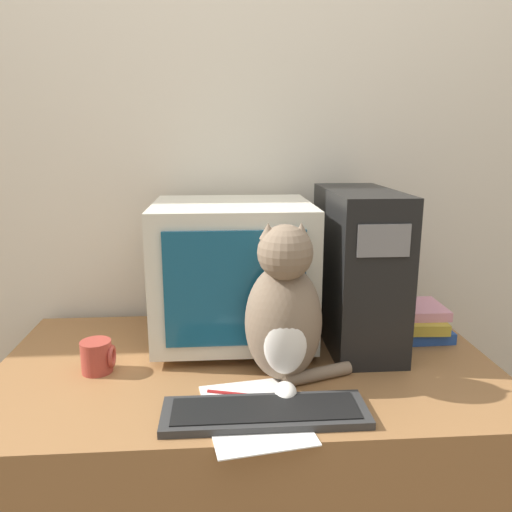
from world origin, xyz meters
The scene contains 10 objects.
wall_back centered at (0.00, 0.83, 1.25)m, with size 7.00×0.05×2.50m.
desk centered at (0.00, 0.38, 0.36)m, with size 1.35×0.76×0.73m.
crt_monitor centered at (-0.03, 0.54, 0.94)m, with size 0.45×0.41×0.42m.
computer_tower centered at (0.33, 0.51, 0.96)m, with size 0.19×0.43×0.46m.
keyboard centered at (0.02, 0.10, 0.74)m, with size 0.45×0.14×0.02m.
cat centered at (0.09, 0.27, 0.91)m, with size 0.28×0.25×0.41m.
book_stack centered at (0.55, 0.54, 0.77)m, with size 0.15×0.21×0.09m.
pen centered at (-0.03, 0.20, 0.73)m, with size 0.15×0.05×0.01m.
paper_sheet centered at (0.00, 0.12, 0.73)m, with size 0.25×0.33×0.00m.
mug centered at (-0.39, 0.35, 0.77)m, with size 0.09×0.08×0.09m.
Camera 1 is at (-0.07, -0.88, 1.33)m, focal length 35.00 mm.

